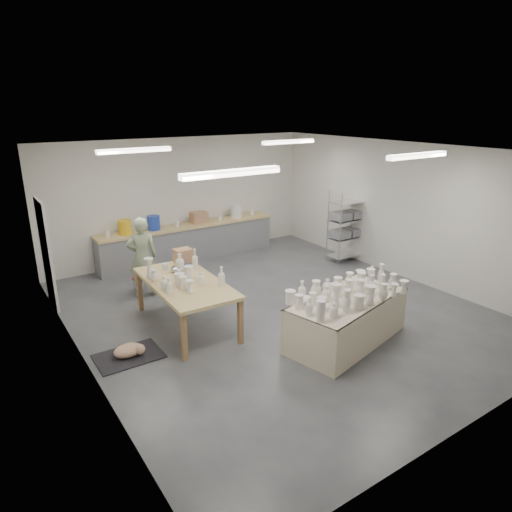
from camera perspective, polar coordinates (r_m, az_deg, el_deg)
room at (r=8.16m, az=1.57°, el=6.44°), size 8.00×8.02×3.00m
back_counter at (r=11.62m, az=-8.41°, el=1.92°), size 4.60×0.60×1.24m
wire_shelf at (r=11.49m, az=11.25°, el=3.82°), size 0.88×0.48×1.80m
drying_table at (r=7.70m, az=11.26°, el=-7.47°), size 2.36×1.52×1.14m
work_table at (r=8.09m, az=-9.07°, el=-2.89°), size 1.21×2.29×1.22m
rug at (r=7.57m, az=-15.62°, el=-11.96°), size 1.00×0.70×0.02m
cat at (r=7.51m, az=-15.50°, el=-11.26°), size 0.52×0.43×0.19m
potter at (r=9.47m, az=-14.02°, el=-0.12°), size 0.69×0.55×1.65m
red_stool at (r=9.89m, az=-14.32°, el=-2.71°), size 0.44×0.44×0.31m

